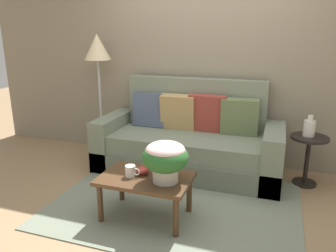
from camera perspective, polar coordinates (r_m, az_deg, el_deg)
ground_plane at (r=3.45m, az=1.75°, el=-12.71°), size 14.00×14.00×0.00m
wall_back at (r=4.25m, az=7.08°, el=13.07°), size 6.40×0.12×2.89m
area_rug at (r=3.37m, az=1.28°, el=-13.35°), size 2.38×1.74×0.01m
couch at (r=4.04m, az=3.66°, el=-2.89°), size 2.20×0.88×1.10m
coffee_table at (r=3.02m, az=-3.90°, el=-9.77°), size 0.82×0.53×0.41m
side_table at (r=3.94m, az=23.11°, el=-4.09°), size 0.40×0.40×0.56m
floor_lamp at (r=4.49m, az=-12.08°, el=11.70°), size 0.35×0.35×1.63m
potted_plant at (r=2.81m, az=-0.45°, el=-5.43°), size 0.40×0.40×0.36m
coffee_mug at (r=2.99m, az=-6.49°, el=-7.76°), size 0.14×0.09×0.10m
snack_bowl at (r=3.04m, az=-4.41°, el=-7.63°), size 0.12×0.12×0.06m
table_vase at (r=3.87m, az=23.31°, el=-0.26°), size 0.12×0.12×0.23m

